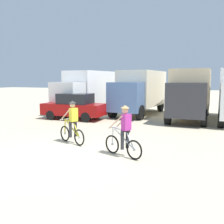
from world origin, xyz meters
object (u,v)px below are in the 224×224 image
Objects in this scene: box_truck_avon_van at (90,90)px; box_truck_tan_camper at (191,92)px; box_truck_cream_rv at (140,90)px; cyclist_orange_shirt at (72,124)px; sedan_parked at (74,106)px; cyclist_cowboy_hat at (124,133)px.

box_truck_tan_camper is at bearing -2.76° from box_truck_avon_van.
box_truck_cream_rv reaches higher than cyclist_orange_shirt.
cyclist_orange_shirt reaches higher than sedan_parked.
box_truck_avon_van reaches higher than cyclist_cowboy_hat.
cyclist_orange_shirt is (3.92, -9.17, -1.03)m from box_truck_avon_van.
cyclist_cowboy_hat is (-1.35, -9.67, -1.03)m from box_truck_tan_camper.
box_truck_cream_rv is 3.79× the size of cyclist_cowboy_hat.
cyclist_orange_shirt is at bearing -66.85° from box_truck_avon_van.
cyclist_orange_shirt is at bearing -59.78° from sedan_parked.
sedan_parked is 6.49m from cyclist_orange_shirt.
cyclist_cowboy_hat is (5.88, -6.49, -0.04)m from sedan_parked.
box_truck_tan_camper is 9.70m from cyclist_orange_shirt.
box_truck_cream_rv is 3.79× the size of cyclist_orange_shirt.
cyclist_orange_shirt is (-3.96, -8.79, -1.03)m from box_truck_tan_camper.
box_truck_avon_van is 1.64× the size of sedan_parked.
sedan_parked is (-7.22, -3.19, -0.99)m from box_truck_tan_camper.
box_truck_avon_van is at bearing 123.02° from cyclist_cowboy_hat.
box_truck_cream_rv is 3.98m from box_truck_tan_camper.
sedan_parked is (0.66, -3.56, -0.99)m from box_truck_avon_van.
box_truck_tan_camper is 1.59× the size of sedan_parked.
box_truck_tan_camper is 3.71× the size of cyclist_orange_shirt.
sedan_parked is 8.75m from cyclist_cowboy_hat.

